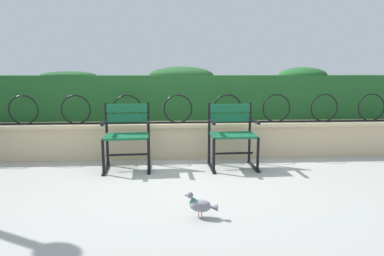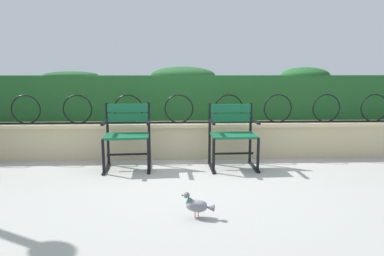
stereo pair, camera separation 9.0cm
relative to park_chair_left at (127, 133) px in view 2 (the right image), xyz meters
The scene contains 7 objects.
ground_plane 0.98m from the park_chair_left, 12.87° to the right, with size 60.00×60.00×0.00m, color #9E9E99.
stone_wall 1.04m from the park_chair_left, 34.48° to the left, with size 7.63×0.41×0.51m.
iron_arch_fence 0.89m from the park_chair_left, 35.77° to the left, with size 7.09×0.02×0.42m.
hedge_row 1.46m from the park_chair_left, 51.89° to the left, with size 7.48×0.70×0.82m.
park_chair_left is the anchor object (origin of this frame).
park_chair_right 1.38m from the park_chair_left, ahead, with size 0.62×0.54×0.84m.
pigeon_near_chairs 1.84m from the park_chair_left, 63.01° to the right, with size 0.29×0.15×0.22m.
Camera 2 is at (-0.19, -4.25, 1.26)m, focal length 32.18 mm.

